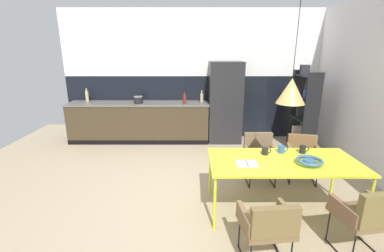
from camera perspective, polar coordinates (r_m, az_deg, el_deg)
ground_plane at (r=3.74m, az=0.47°, el=-17.62°), size 8.47×8.47×0.00m
back_wall_splashback_dark at (r=6.45m, az=0.15°, el=4.23°), size 6.07×0.12×1.49m
back_wall_panel_upper at (r=6.31m, az=0.16°, el=17.61°), size 6.07×0.12×1.49m
kitchen_counter at (r=6.28m, az=-11.57°, el=0.90°), size 3.24×0.63×0.92m
refrigerator_column at (r=6.11m, az=6.98°, el=5.11°), size 0.74×0.60×1.84m
dining_table at (r=3.60m, az=19.07°, el=-7.63°), size 1.90×0.89×0.72m
armchair_by_stool at (r=4.39m, az=14.29°, el=-5.36°), size 0.50×0.48×0.78m
armchair_head_of_table at (r=3.27m, az=33.82°, el=-15.39°), size 0.55×0.54×0.81m
armchair_facing_counter at (r=4.68m, az=22.75°, el=-5.06°), size 0.57×0.56×0.73m
armchair_near_window at (r=2.79m, az=16.15°, el=-19.56°), size 0.53×0.52×0.73m
fruit_bowl at (r=3.56m, az=24.00°, el=-6.94°), size 0.32×0.32×0.07m
open_book at (r=3.35m, az=11.66°, el=-8.00°), size 0.26×0.21×0.02m
mug_wide_latte at (r=3.90m, az=22.77°, el=-4.66°), size 0.13×0.08×0.11m
mug_tall_blue at (r=3.69m, az=15.42°, el=-5.25°), size 0.13×0.09×0.09m
mug_dark_espresso at (r=3.81m, az=18.71°, el=-4.78°), size 0.13×0.09×0.10m
cooking_pot at (r=6.08m, az=-11.82°, el=5.59°), size 0.20×0.20×0.18m
bottle_vinegar_dark at (r=6.09m, az=1.90°, el=6.22°), size 0.07×0.07×0.28m
bottle_oil_tall at (r=5.88m, az=-1.83°, el=5.88°), size 0.07×0.07×0.28m
bottle_spice_small at (r=6.60m, az=-22.09°, el=6.04°), size 0.07×0.07×0.31m
open_shelf_unit at (r=5.97m, az=22.86°, el=3.50°), size 0.30×0.76×1.79m
pendant_lamp_over_table_near at (r=3.34m, az=20.57°, el=7.18°), size 0.34×0.34×1.47m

